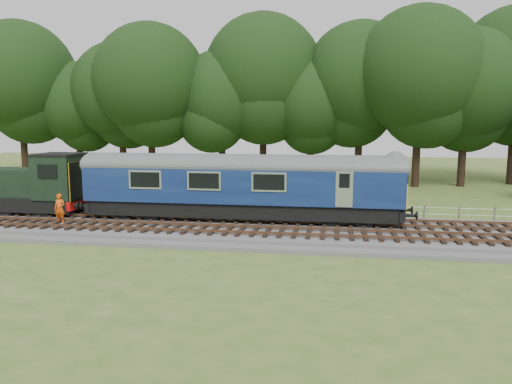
# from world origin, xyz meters

# --- Properties ---
(ground) EXTENTS (120.00, 120.00, 0.00)m
(ground) POSITION_xyz_m (0.00, 0.00, 0.00)
(ground) COLOR #3D5F23
(ground) RESTS_ON ground
(ballast) EXTENTS (70.00, 7.00, 0.35)m
(ballast) POSITION_xyz_m (0.00, 0.00, 0.17)
(ballast) COLOR #4C4C4F
(ballast) RESTS_ON ground
(track_north) EXTENTS (67.20, 2.40, 0.21)m
(track_north) POSITION_xyz_m (0.00, 1.40, 0.42)
(track_north) COLOR black
(track_north) RESTS_ON ballast
(track_south) EXTENTS (67.20, 2.40, 0.21)m
(track_south) POSITION_xyz_m (0.00, -1.60, 0.42)
(track_south) COLOR black
(track_south) RESTS_ON ballast
(fence) EXTENTS (64.00, 0.12, 1.00)m
(fence) POSITION_xyz_m (0.00, 4.50, 0.00)
(fence) COLOR #6B6054
(fence) RESTS_ON ground
(tree_line) EXTENTS (70.00, 8.00, 18.00)m
(tree_line) POSITION_xyz_m (0.00, 22.00, 0.00)
(tree_line) COLOR black
(tree_line) RESTS_ON ground
(dmu_railcar) EXTENTS (18.05, 2.86, 3.88)m
(dmu_railcar) POSITION_xyz_m (-2.67, 1.40, 2.61)
(dmu_railcar) COLOR black
(dmu_railcar) RESTS_ON ground
(shunter_loco) EXTENTS (8.91, 2.60, 3.38)m
(shunter_loco) POSITION_xyz_m (-16.60, 1.40, 1.97)
(shunter_loco) COLOR black
(shunter_loco) RESTS_ON ground
(worker) EXTENTS (0.62, 0.42, 1.66)m
(worker) POSITION_xyz_m (-12.53, -1.08, 1.18)
(worker) COLOR #EA540C
(worker) RESTS_ON ballast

